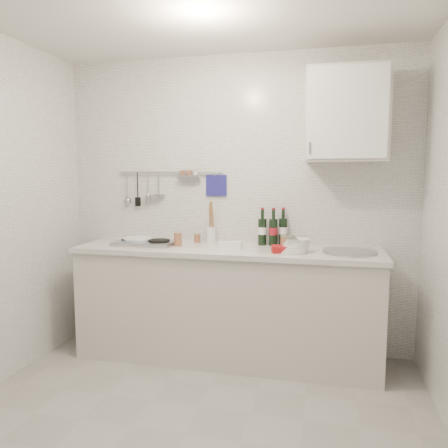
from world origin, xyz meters
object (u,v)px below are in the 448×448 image
Objects in this scene: wall_cabinet at (347,115)px; plate_stack_sink at (295,246)px; wine_bottles at (273,227)px; utensil_crock at (211,232)px; plate_stack_hob at (136,241)px.

wall_cabinet is 1.06m from plate_stack_sink.
utensil_crock is (-0.54, 0.04, -0.07)m from wine_bottles.
plate_stack_hob is 0.87× the size of wine_bottles.
utensil_crock is (-0.75, 0.33, 0.03)m from plate_stack_sink.
plate_stack_sink is at bearing -54.87° from wine_bottles.
wall_cabinet reaches higher than plate_stack_hob.
wine_bottles is at bearing 9.89° from plate_stack_hob.
plate_stack_sink is (1.34, -0.10, 0.02)m from plate_stack_hob.
wall_cabinet is 1.97m from plate_stack_hob.
plate_stack_hob is 1.14× the size of plate_stack_sink.
plate_stack_sink is (-0.35, -0.20, -0.98)m from wall_cabinet.
wall_cabinet reaches higher than wine_bottles.
wall_cabinet reaches higher than utensil_crock.
wine_bottles is (-0.56, 0.09, -0.87)m from wall_cabinet.
wall_cabinet is at bearing -6.79° from utensil_crock.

